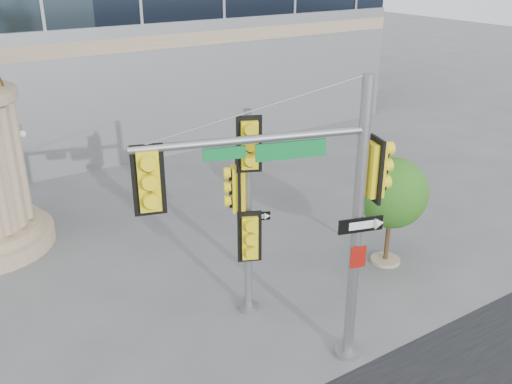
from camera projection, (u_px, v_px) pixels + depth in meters
ground at (299, 326)px, 14.59m from camera, size 120.00×120.00×0.00m
main_signal_pole at (306, 201)px, 11.66m from camera, size 5.04×1.92×6.68m
secondary_signal_pole at (246, 201)px, 13.92m from camera, size 0.93×0.92×5.49m
street_tree at (392, 195)px, 16.80m from camera, size 2.16×2.11×3.36m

